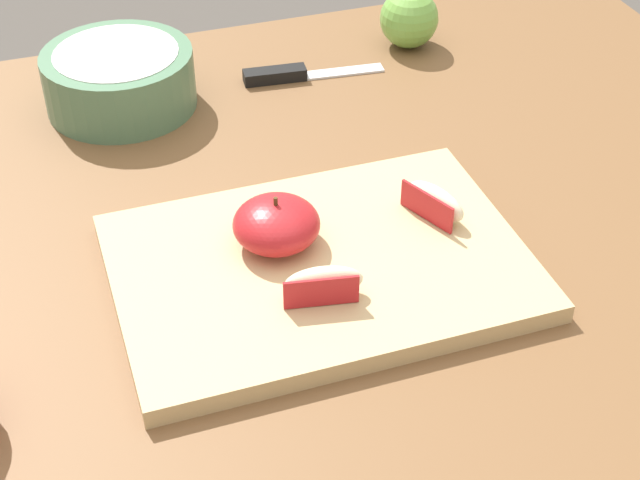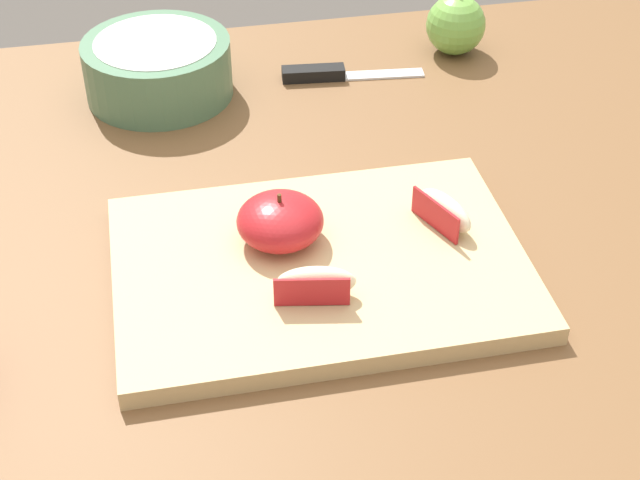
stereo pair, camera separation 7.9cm
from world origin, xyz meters
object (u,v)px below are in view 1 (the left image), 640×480
apple_half_skin_up (276,224)px  paring_knife (287,74)px  ceramic_fruit_bowl (119,78)px  apple_wedge_right (435,202)px  whole_apple_granny_green (409,18)px  cutting_board (320,267)px  apple_wedge_back (324,283)px

apple_half_skin_up → paring_knife: size_ratio=0.46×
ceramic_fruit_bowl → apple_half_skin_up: bearing=-74.6°
apple_wedge_right → apple_half_skin_up: bearing=177.8°
paring_knife → whole_apple_granny_green: (0.16, 0.03, 0.03)m
cutting_board → apple_half_skin_up: size_ratio=4.63×
whole_apple_granny_green → apple_wedge_right: bearing=-109.3°
apple_wedge_back → apple_wedge_right: 0.15m
cutting_board → whole_apple_granny_green: bearing=57.3°
apple_wedge_right → paring_knife: apple_wedge_right is taller
apple_wedge_back → paring_knife: apple_wedge_back is taller
apple_half_skin_up → ceramic_fruit_bowl: 0.31m
apple_wedge_back → paring_knife: size_ratio=0.41×
apple_wedge_back → paring_knife: bearing=77.3°
apple_half_skin_up → apple_wedge_back: bearing=-78.1°
apple_wedge_right → whole_apple_granny_green: whole_apple_granny_green is taller
cutting_board → apple_wedge_back: (-0.01, -0.04, 0.02)m
whole_apple_granny_green → ceramic_fruit_bowl: size_ratio=0.48×
whole_apple_granny_green → cutting_board: bearing=-122.7°
apple_wedge_back → ceramic_fruit_bowl: 0.39m
cutting_board → apple_wedge_right: (0.12, 0.03, 0.02)m
apple_wedge_right → ceramic_fruit_bowl: size_ratio=0.42×
paring_knife → whole_apple_granny_green: whole_apple_granny_green is taller
paring_knife → apple_half_skin_up: bearing=-108.6°
apple_wedge_back → paring_knife: (0.08, 0.38, -0.03)m
apple_half_skin_up → ceramic_fruit_bowl: apple_half_skin_up is taller
cutting_board → apple_wedge_back: bearing=-104.8°
apple_wedge_right → ceramic_fruit_bowl: bearing=126.4°
apple_wedge_right → whole_apple_granny_green: bearing=70.7°
cutting_board → apple_wedge_back: 0.05m
whole_apple_granny_green → paring_knife: bearing=-168.5°
cutting_board → ceramic_fruit_bowl: ceramic_fruit_bowl is taller
ceramic_fruit_bowl → whole_apple_granny_green: bearing=5.1°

